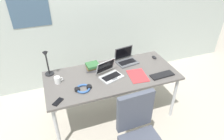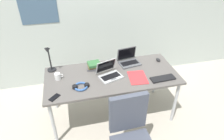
# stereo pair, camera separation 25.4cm
# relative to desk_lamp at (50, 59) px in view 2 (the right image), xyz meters

# --- Properties ---
(ground_plane) EXTENTS (12.00, 12.00, 0.00)m
(ground_plane) POSITION_rel_desk_lamp_xyz_m (0.80, -0.28, -0.94)
(ground_plane) COLOR #B7AD9E
(wall_back) EXTENTS (6.00, 0.13, 2.60)m
(wall_back) POSITION_rel_desk_lamp_xyz_m (0.80, 0.82, 0.36)
(wall_back) COLOR #B2BCB7
(wall_back) RESTS_ON ground_plane
(desk) EXTENTS (1.80, 0.80, 0.74)m
(desk) POSITION_rel_desk_lamp_xyz_m (0.80, -0.28, -0.25)
(desk) COLOR #595451
(desk) RESTS_ON ground_plane
(desk_lamp) EXTENTS (0.12, 0.18, 0.40)m
(desk_lamp) POSITION_rel_desk_lamp_xyz_m (0.00, 0.00, 0.00)
(desk_lamp) COLOR black
(desk_lamp) RESTS_ON desk
(laptop_near_mouse) EXTENTS (0.36, 0.34, 0.21)m
(laptop_near_mouse) POSITION_rel_desk_lamp_xyz_m (0.76, -0.30, -0.15)
(laptop_near_mouse) COLOR #B7BABC
(laptop_near_mouse) RESTS_ON desk
(laptop_by_keyboard) EXTENTS (0.33, 0.28, 0.22)m
(laptop_by_keyboard) POSITION_rel_desk_lamp_xyz_m (1.11, -0.03, -0.15)
(laptop_by_keyboard) COLOR #515459
(laptop_by_keyboard) RESTS_ON desk
(external_keyboard) EXTENTS (0.34, 0.14, 0.02)m
(external_keyboard) POSITION_rel_desk_lamp_xyz_m (1.43, -0.53, -0.19)
(external_keyboard) COLOR black
(external_keyboard) RESTS_ON desk
(computer_mouse) EXTENTS (0.06, 0.10, 0.03)m
(computer_mouse) POSITION_rel_desk_lamp_xyz_m (1.57, -0.08, -0.18)
(computer_mouse) COLOR black
(computer_mouse) RESTS_ON desk
(cell_phone) EXTENTS (0.14, 0.14, 0.01)m
(cell_phone) POSITION_rel_desk_lamp_xyz_m (0.04, -0.57, -0.19)
(cell_phone) COLOR black
(cell_phone) RESTS_ON desk
(headphones) EXTENTS (0.21, 0.18, 0.04)m
(headphones) POSITION_rel_desk_lamp_xyz_m (0.36, -0.45, -0.18)
(headphones) COLOR #335999
(headphones) RESTS_ON desk
(book_stack) EXTENTS (0.20, 0.18, 0.09)m
(book_stack) POSITION_rel_desk_lamp_xyz_m (0.59, -0.06, -0.15)
(book_stack) COLOR #4C4C51
(book_stack) RESTS_ON desk
(paper_folder_near_mouse) EXTENTS (0.26, 0.33, 0.01)m
(paper_folder_near_mouse) POSITION_rel_desk_lamp_xyz_m (1.12, -0.42, -0.19)
(paper_folder_near_mouse) COLOR red
(paper_folder_near_mouse) RESTS_ON desk
(coffee_mug) EXTENTS (0.11, 0.08, 0.09)m
(coffee_mug) POSITION_rel_desk_lamp_xyz_m (0.08, -0.20, -0.15)
(coffee_mug) COLOR white
(coffee_mug) RESTS_ON desk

